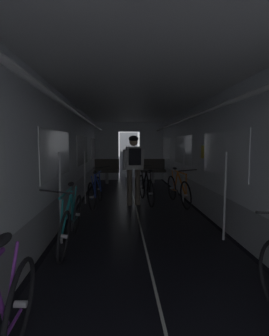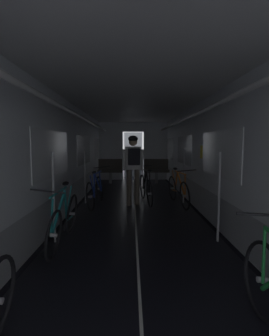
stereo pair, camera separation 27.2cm
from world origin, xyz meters
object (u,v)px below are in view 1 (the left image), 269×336
object	(u,v)px
bench_seat_far_left	(107,169)
bicycle_orange	(178,189)
bicycle_black_in_aisle	(146,188)
bicycle_teal	(71,221)
person_cyclist_aisle	(134,162)
bench_seat_far_right	(153,168)
bicycle_blue	(96,191)

from	to	relation	value
bench_seat_far_left	bicycle_orange	bearing A→B (deg)	-61.04
bicycle_black_in_aisle	bicycle_teal	bearing A→B (deg)	-117.26
bench_seat_far_left	bicycle_teal	distance (m)	6.07
person_cyclist_aisle	bicycle_black_in_aisle	world-z (taller)	person_cyclist_aisle
bicycle_black_in_aisle	bicycle_orange	bearing A→B (deg)	-17.38
bench_seat_far_right	bicycle_orange	size ratio (longest dim) A/B	0.58
bicycle_orange	bicycle_black_in_aisle	distance (m)	0.83
bench_seat_far_left	bicycle_black_in_aisle	bearing A→B (deg)	-70.30
bicycle_orange	bench_seat_far_right	bearing A→B (deg)	93.01
bicycle_blue	person_cyclist_aisle	bearing A→B (deg)	2.55
bench_seat_far_right	bicycle_orange	xyz separation A→B (m)	(0.19, -3.59, -0.18)
bicycle_teal	bicycle_orange	bearing A→B (deg)	48.42
bicycle_orange	bicycle_black_in_aisle	xyz separation A→B (m)	(-0.79, 0.25, 0.00)
bicycle_blue	bicycle_teal	xyz separation A→B (m)	(-0.13, -2.41, 0.00)
bench_seat_far_left	bicycle_orange	size ratio (longest dim) A/B	0.58
bench_seat_far_left	bench_seat_far_right	bearing A→B (deg)	0.00
bicycle_teal	person_cyclist_aisle	size ratio (longest dim) A/B	0.98
bench_seat_far_left	bicycle_black_in_aisle	xyz separation A→B (m)	(1.20, -3.35, -0.18)
bicycle_teal	bicycle_black_in_aisle	xyz separation A→B (m)	(1.40, 2.71, 0.00)
bicycle_blue	bicycle_teal	bearing A→B (deg)	-93.15
bicycle_blue	person_cyclist_aisle	size ratio (longest dim) A/B	0.98
bicycle_black_in_aisle	person_cyclist_aisle	bearing A→B (deg)	-141.32
bicycle_orange	bicycle_teal	distance (m)	3.30
bicycle_orange	bicycle_teal	xyz separation A→B (m)	(-2.19, -2.47, -0.00)
bicycle_blue	bicycle_black_in_aisle	size ratio (longest dim) A/B	1.01
bench_seat_far_right	bicycle_blue	xyz separation A→B (m)	(-1.87, -3.66, -0.19)
bicycle_orange	bicycle_blue	bearing A→B (deg)	-178.29
bicycle_blue	bicycle_black_in_aisle	world-z (taller)	bicycle_blue
bicycle_blue	bench_seat_far_right	bearing A→B (deg)	62.94
bench_seat_far_left	bench_seat_far_right	xyz separation A→B (m)	(1.80, 0.00, 0.00)
bicycle_orange	bicycle_teal	bearing A→B (deg)	-131.58
bicycle_orange	person_cyclist_aisle	distance (m)	1.32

